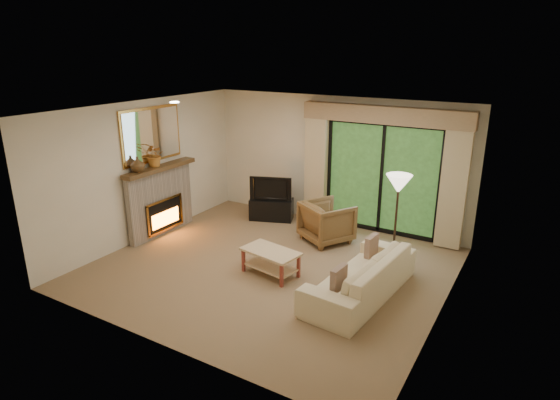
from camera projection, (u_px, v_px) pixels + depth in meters
The scene contains 22 objects.
floor at pixel (271, 267), 7.81m from camera, with size 5.50×5.50×0.00m, color #876B4B.
ceiling at pixel (270, 110), 7.00m from camera, with size 5.50×5.50×0.00m, color white.
wall_back at pixel (335, 161), 9.45m from camera, with size 5.00×5.00×0.00m, color beige.
wall_front at pixel (156, 249), 5.36m from camera, with size 5.00×5.00×0.00m, color beige.
wall_left at pixel (145, 171), 8.74m from camera, with size 5.00×5.00×0.00m, color beige.
wall_right at pixel (450, 225), 6.07m from camera, with size 5.00×5.00×0.00m, color beige.
fireplace at pixel (161, 200), 9.03m from camera, with size 0.24×1.70×1.37m, color gray, non-canonical shape.
mirror at pixel (152, 135), 8.68m from camera, with size 0.07×1.45×1.02m, color #B67D35, non-canonical shape.
sliding_door at pixel (382, 178), 8.98m from camera, with size 2.26×0.10×2.16m, color black, non-canonical shape.
curtain_left at pixel (316, 166), 9.52m from camera, with size 0.45×0.18×2.35m, color tan.
curtain_right at pixel (454, 185), 8.21m from camera, with size 0.45×0.18×2.35m, color tan.
cornice at pixel (385, 115), 8.53m from camera, with size 3.20×0.24×0.32m, color #9A7956.
media_console at pixel (271, 209), 9.91m from camera, with size 0.90×0.40×0.45m, color black.
tv at pixel (271, 188), 9.76m from camera, with size 0.88×0.11×0.51m, color black.
armchair at pixel (327, 222), 8.76m from camera, with size 0.82×0.84×0.77m, color brown.
sofa at pixel (360, 275), 6.86m from camera, with size 2.20×0.86×0.64m, color beige.
pillow_near at pixel (339, 279), 6.31m from camera, with size 0.09×0.33×0.33m, color #502F24.
pillow_far at pixel (372, 246), 7.34m from camera, with size 0.09×0.34×0.34m, color #502F24.
coffee_table at pixel (271, 262), 7.52m from camera, with size 0.93×0.51×0.42m, color tan, non-canonical shape.
floor_lamp at pixel (396, 221), 7.68m from camera, with size 0.42×0.42×1.57m, color beige, non-canonical shape.
vase at pixel (138, 164), 8.36m from camera, with size 0.26×0.26×0.27m, color #4A331A.
branches at pixel (155, 155), 8.68m from camera, with size 0.40×0.35×0.45m, color #B46F28.
Camera 1 is at (3.74, -6.00, 3.52)m, focal length 30.00 mm.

